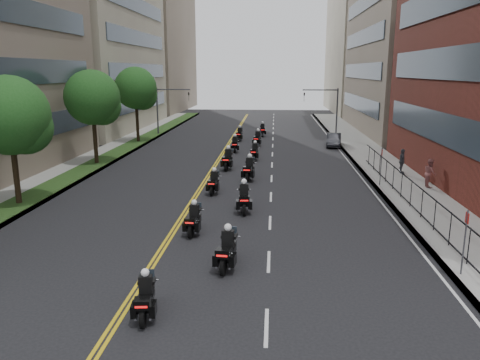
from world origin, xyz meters
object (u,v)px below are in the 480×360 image
object	(u,v)px
motorcycle_3	(244,199)
motorcycle_10	(240,135)
motorcycle_2	(194,220)
motorcycle_11	(262,130)
parked_sedan	(334,140)
motorcycle_5	(249,170)
motorcycle_0	(146,298)
motorcycle_6	(228,160)
motorcycle_8	(235,145)
motorcycle_7	(255,152)
motorcycle_9	(258,139)
pedestrian_c	(402,161)
motorcycle_4	(214,183)
pedestrian_b	(430,173)
motorcycle_1	(227,251)

from	to	relation	value
motorcycle_3	motorcycle_10	size ratio (longest dim) A/B	1.07
motorcycle_2	motorcycle_3	bearing A→B (deg)	63.29
motorcycle_11	parked_sedan	xyz separation A→B (m)	(7.45, -7.07, -0.02)
motorcycle_3	motorcycle_5	xyz separation A→B (m)	(-0.12, 7.59, 0.02)
motorcycle_0	motorcycle_6	bearing A→B (deg)	82.20
motorcycle_6	motorcycle_8	xyz separation A→B (m)	(-0.13, 7.96, -0.06)
motorcycle_7	motorcycle_9	xyz separation A→B (m)	(-0.02, 7.51, 0.05)
motorcycle_3	motorcycle_7	size ratio (longest dim) A/B	1.08
pedestrian_c	motorcycle_3	bearing A→B (deg)	134.88
motorcycle_4	motorcycle_5	bearing A→B (deg)	65.29
motorcycle_7	pedestrian_b	size ratio (longest dim) A/B	1.23
motorcycle_3	motorcycle_7	xyz separation A→B (m)	(-0.05, 15.24, -0.05)
motorcycle_4	motorcycle_9	distance (m)	19.05
motorcycle_5	motorcycle_10	xyz separation A→B (m)	(-2.08, 18.74, -0.07)
motorcycle_1	pedestrian_c	bearing A→B (deg)	63.65
motorcycle_0	motorcycle_8	xyz separation A→B (m)	(0.23, 30.58, 0.06)
motorcycle_4	motorcycle_7	bearing A→B (deg)	83.16
motorcycle_6	motorcycle_8	bearing A→B (deg)	95.71
motorcycle_9	motorcycle_10	distance (m)	4.16
motorcycle_8	motorcycle_6	bearing A→B (deg)	-92.00
pedestrian_c	parked_sedan	bearing A→B (deg)	17.07
motorcycle_6	motorcycle_8	size ratio (longest dim) A/B	1.09
motorcycle_6	motorcycle_4	bearing A→B (deg)	-86.51
parked_sedan	pedestrian_b	distance (m)	17.79
motorcycle_1	pedestrian_b	bearing A→B (deg)	54.63
motorcycle_2	motorcycle_10	bearing A→B (deg)	93.50
motorcycle_11	pedestrian_c	world-z (taller)	pedestrian_c
motorcycle_7	parked_sedan	world-z (taller)	motorcycle_7
motorcycle_11	parked_sedan	size ratio (longest dim) A/B	0.58
motorcycle_11	motorcycle_4	bearing A→B (deg)	-97.86
motorcycle_1	motorcycle_2	xyz separation A→B (m)	(-1.98, 3.84, -0.05)
motorcycle_8	motorcycle_11	world-z (taller)	motorcycle_11
pedestrian_c	motorcycle_6	bearing A→B (deg)	87.58
motorcycle_0	motorcycle_8	size ratio (longest dim) A/B	0.91
motorcycle_3	motorcycle_2	bearing A→B (deg)	-124.58
motorcycle_2	motorcycle_5	xyz separation A→B (m)	(2.03, 11.28, 0.10)
motorcycle_2	motorcycle_3	world-z (taller)	motorcycle_3
motorcycle_8	pedestrian_b	size ratio (longest dim) A/B	1.26
pedestrian_b	motorcycle_3	bearing A→B (deg)	119.41
motorcycle_2	motorcycle_4	size ratio (longest dim) A/B	1.00
motorcycle_8	motorcycle_9	size ratio (longest dim) A/B	0.96
motorcycle_10	motorcycle_8	bearing A→B (deg)	-83.75
motorcycle_3	parked_sedan	size ratio (longest dim) A/B	0.61
motorcycle_7	motorcycle_9	size ratio (longest dim) A/B	0.93
motorcycle_2	motorcycle_6	xyz separation A→B (m)	(0.16, 14.85, 0.09)
motorcycle_6	motorcycle_11	distance (m)	19.24
motorcycle_4	parked_sedan	bearing A→B (deg)	66.72
motorcycle_0	motorcycle_9	size ratio (longest dim) A/B	0.87
motorcycle_3	motorcycle_7	distance (m)	15.24
motorcycle_2	pedestrian_c	distance (m)	19.00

